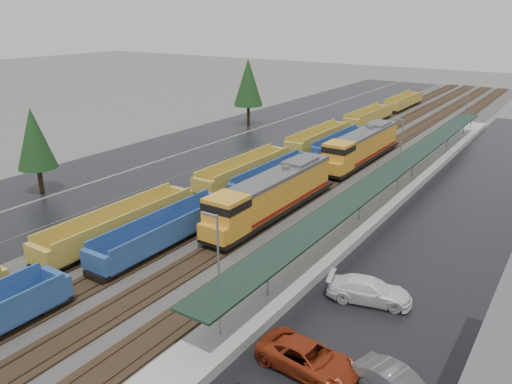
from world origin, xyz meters
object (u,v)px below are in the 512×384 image
locomotive_trail (361,147)px  well_string_blue (166,232)px  locomotive_lead (271,195)px  parked_car_east_b (308,358)px  parked_car_east_c (369,291)px  well_string_yellow (246,172)px

locomotive_trail → well_string_blue: (-4.00, -30.49, -1.12)m
locomotive_lead → locomotive_trail: same height
parked_car_east_b → parked_car_east_c: bearing=3.7°
locomotive_trail → well_string_yellow: (-8.00, -13.49, -1.09)m
parked_car_east_b → parked_car_east_c: 8.23m
locomotive_lead → parked_car_east_c: locomotive_lead is taller
parked_car_east_c → well_string_blue: bearing=79.4°
well_string_blue → locomotive_trail: bearing=82.5°
well_string_yellow → locomotive_lead: bearing=-43.2°
locomotive_trail → parked_car_east_c: locomotive_trail is taller
locomotive_trail → well_string_blue: 30.77m
locomotive_trail → well_string_blue: bearing=-97.5°
well_string_blue → parked_car_east_c: size_ratio=15.31×
locomotive_lead → well_string_blue: bearing=-112.9°
well_string_yellow → locomotive_trail: bearing=59.3°
locomotive_lead → well_string_yellow: bearing=136.8°
locomotive_lead → locomotive_trail: bearing=90.0°
locomotive_trail → parked_car_east_b: (12.69, -37.51, -1.52)m
well_string_yellow → well_string_blue: size_ratio=1.50×
well_string_yellow → parked_car_east_c: size_ratio=22.90×
well_string_blue → locomotive_lead: bearing=67.1°
locomotive_lead → well_string_yellow: size_ratio=0.15×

